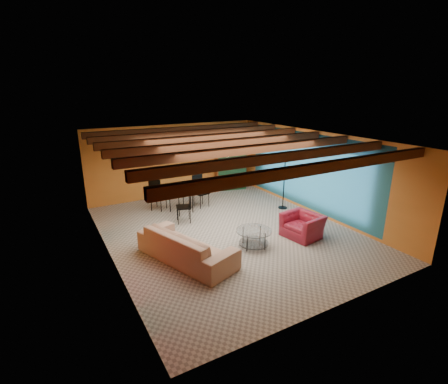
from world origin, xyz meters
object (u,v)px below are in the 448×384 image
sofa (186,245)px  armoire (229,165)px  armchair (302,226)px  floor_lamp (284,181)px  vase (180,177)px  coffee_table (254,238)px  dining_table (181,196)px  potted_plant (229,135)px

sofa → armoire: bearing=-59.3°
sofa → armchair: size_ratio=2.56×
floor_lamp → vase: bearing=157.2°
armchair → sofa: bearing=-105.2°
coffee_table → vase: bearing=101.9°
sofa → dining_table: (1.11, 3.03, 0.19)m
armchair → dining_table: size_ratio=0.47×
sofa → potted_plant: size_ratio=5.40×
sofa → floor_lamp: size_ratio=1.34×
sofa → armoire: 6.06m
armchair → dining_table: (-2.21, 3.41, 0.24)m
vase → armchair: bearing=-57.0°
dining_table → potted_plant: potted_plant is taller
dining_table → floor_lamp: (3.21, -1.35, 0.40)m
sofa → potted_plant: 6.30m
potted_plant → floor_lamp: bearing=-81.3°
armoire → potted_plant: potted_plant is taller
armchair → potted_plant: size_ratio=2.11×
armchair → coffee_table: armchair is taller
sofa → armchair: (3.33, -0.38, -0.05)m
vase → sofa: bearing=-110.2°
sofa → vase: bearing=-39.6°
dining_table → vase: (-0.00, 0.00, 0.65)m
vase → armoire: bearing=30.0°
armchair → potted_plant: bearing=165.1°
floor_lamp → potted_plant: (-0.45, 2.94, 1.25)m
coffee_table → floor_lamp: floor_lamp is taller
armoire → vase: (-2.76, -1.59, 0.23)m
armchair → potted_plant: potted_plant is taller
armchair → potted_plant: 5.37m
dining_table → armoire: bearing=30.0°
sofa → coffee_table: bearing=-116.8°
coffee_table → vase: 3.47m
floor_lamp → armoire: bearing=98.7°
potted_plant → sofa: bearing=-129.9°
sofa → armchair: bearing=-115.9°
floor_lamp → dining_table: bearing=157.2°
sofa → floor_lamp: bearing=-88.1°
dining_table → potted_plant: size_ratio=4.52×
sofa → coffee_table: 1.82m
dining_table → vase: size_ratio=12.52×
coffee_table → potted_plant: 5.64m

